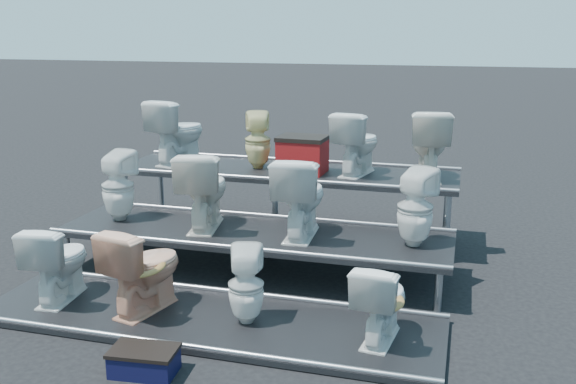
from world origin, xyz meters
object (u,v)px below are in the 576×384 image
(toilet_9, at_px, (258,140))
(toilet_11, at_px, (429,144))
(toilet_5, at_px, (204,189))
(toilet_6, at_px, (300,196))
(toilet_3, at_px, (381,300))
(toilet_10, at_px, (357,143))
(red_crate, at_px, (303,156))
(toilet_1, at_px, (144,268))
(toilet_2, at_px, (246,285))
(step_stool, at_px, (144,363))
(toilet_4, at_px, (118,186))
(toilet_7, at_px, (415,208))
(toilet_8, at_px, (178,132))
(toilet_0, at_px, (58,261))

(toilet_9, height_order, toilet_11, toilet_11)
(toilet_5, xyz_separation_m, toilet_6, (1.08, 0.00, -0.00))
(toilet_3, relative_size, toilet_11, 0.85)
(toilet_10, bearing_deg, toilet_11, -166.99)
(toilet_10, height_order, red_crate, toilet_10)
(toilet_1, height_order, toilet_5, toilet_5)
(toilet_5, distance_m, red_crate, 1.46)
(toilet_2, bearing_deg, step_stool, 46.91)
(toilet_5, height_order, toilet_9, toilet_9)
(toilet_4, xyz_separation_m, toilet_7, (3.29, 0.00, -0.00))
(toilet_8, relative_size, toilet_9, 1.17)
(toilet_1, height_order, toilet_2, toilet_1)
(toilet_10, bearing_deg, toilet_3, 117.39)
(toilet_7, distance_m, step_stool, 2.98)
(toilet_2, height_order, toilet_9, toilet_9)
(toilet_7, relative_size, toilet_11, 0.97)
(toilet_4, xyz_separation_m, toilet_6, (2.12, 0.00, 0.03))
(red_crate, bearing_deg, toilet_9, 174.14)
(toilet_6, relative_size, red_crate, 1.55)
(toilet_3, distance_m, toilet_7, 1.38)
(step_stool, bearing_deg, toilet_11, 56.97)
(step_stool, bearing_deg, toilet_8, 105.18)
(toilet_8, bearing_deg, toilet_3, 153.33)
(toilet_5, distance_m, toilet_7, 2.25)
(step_stool, bearing_deg, toilet_10, 68.69)
(toilet_10, relative_size, red_crate, 1.38)
(toilet_1, distance_m, toilet_11, 3.58)
(toilet_9, bearing_deg, toilet_8, -19.22)
(toilet_3, bearing_deg, toilet_6, -44.91)
(toilet_6, relative_size, step_stool, 1.75)
(toilet_5, relative_size, step_stool, 1.75)
(toilet_0, relative_size, toilet_4, 0.95)
(toilet_1, relative_size, toilet_2, 1.16)
(toilet_0, distance_m, toilet_7, 3.48)
(toilet_5, relative_size, red_crate, 1.55)
(toilet_5, bearing_deg, red_crate, -133.09)
(toilet_6, bearing_deg, toilet_3, 125.73)
(toilet_1, height_order, toilet_7, toilet_7)
(toilet_0, bearing_deg, toilet_6, -152.89)
(toilet_7, bearing_deg, toilet_8, 0.47)
(toilet_11, bearing_deg, toilet_1, 40.49)
(toilet_4, height_order, toilet_6, toilet_6)
(toilet_6, xyz_separation_m, toilet_7, (1.17, 0.00, -0.03))
(toilet_1, distance_m, toilet_3, 2.15)
(toilet_1, xyz_separation_m, step_stool, (0.48, -0.93, -0.38))
(toilet_1, height_order, step_stool, toilet_1)
(toilet_8, bearing_deg, toilet_1, 122.36)
(toilet_1, bearing_deg, toilet_7, -137.43)
(toilet_7, bearing_deg, toilet_5, 22.89)
(toilet_4, xyz_separation_m, toilet_8, (0.14, 1.30, 0.42))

